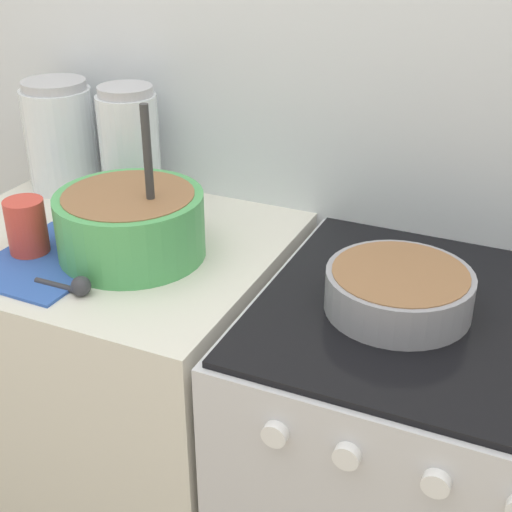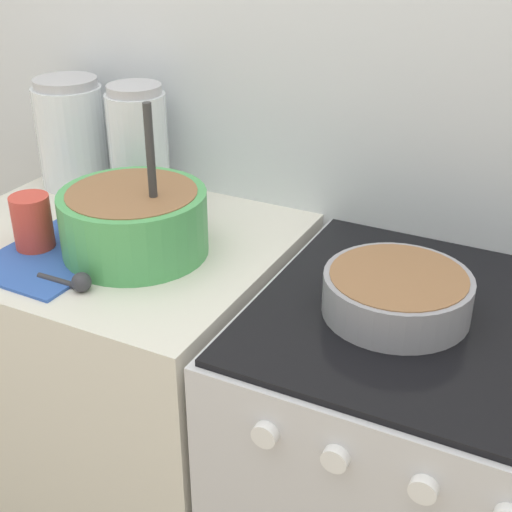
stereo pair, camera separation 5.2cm
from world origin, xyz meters
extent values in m
cube|color=silver|center=(0.00, 0.63, 1.20)|extent=(4.42, 0.05, 2.40)
cube|color=silver|center=(-0.36, 0.30, 0.45)|extent=(0.71, 0.60, 0.90)
cube|color=silver|center=(0.33, 0.30, 0.44)|extent=(0.64, 0.60, 0.89)
cube|color=black|center=(0.33, 0.30, 0.89)|extent=(0.61, 0.58, 0.01)
cylinder|color=white|center=(0.16, -0.01, 0.82)|extent=(0.04, 0.02, 0.04)
cylinder|color=white|center=(0.27, -0.01, 0.82)|extent=(0.04, 0.02, 0.04)
cylinder|color=white|center=(0.40, -0.01, 0.82)|extent=(0.04, 0.02, 0.04)
cylinder|color=#4CA559|center=(-0.26, 0.27, 0.96)|extent=(0.28, 0.28, 0.13)
cylinder|color=#8C603D|center=(-0.26, 0.27, 0.99)|extent=(0.25, 0.25, 0.07)
cylinder|color=#333333|center=(-0.21, 0.27, 1.06)|extent=(0.02, 0.02, 0.29)
cylinder|color=gray|center=(0.26, 0.28, 0.93)|extent=(0.25, 0.25, 0.07)
cylinder|color=#8C603D|center=(0.26, 0.28, 0.94)|extent=(0.23, 0.23, 0.06)
cylinder|color=silver|center=(-0.60, 0.50, 1.01)|extent=(0.16, 0.16, 0.24)
cylinder|color=white|center=(-0.60, 0.50, 0.97)|extent=(0.14, 0.14, 0.14)
cylinder|color=#B2B2B7|center=(-0.60, 0.50, 1.14)|extent=(0.14, 0.14, 0.02)
cylinder|color=silver|center=(-0.41, 0.50, 1.02)|extent=(0.13, 0.13, 0.24)
cylinder|color=silver|center=(-0.41, 0.50, 0.97)|extent=(0.12, 0.12, 0.15)
cylinder|color=#B2B2B7|center=(-0.41, 0.50, 1.15)|extent=(0.12, 0.12, 0.02)
cylinder|color=#CC3F33|center=(-0.45, 0.19, 0.95)|extent=(0.08, 0.08, 0.11)
cube|color=#3359B2|center=(-0.39, 0.18, 0.90)|extent=(0.23, 0.28, 0.01)
cylinder|color=#333338|center=(-0.32, 0.10, 0.90)|extent=(0.09, 0.01, 0.01)
sphere|color=#333338|center=(-0.26, 0.10, 0.92)|extent=(0.04, 0.04, 0.04)
camera|label=1|loc=(0.47, -0.76, 1.54)|focal=50.00mm
camera|label=2|loc=(0.51, -0.74, 1.54)|focal=50.00mm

